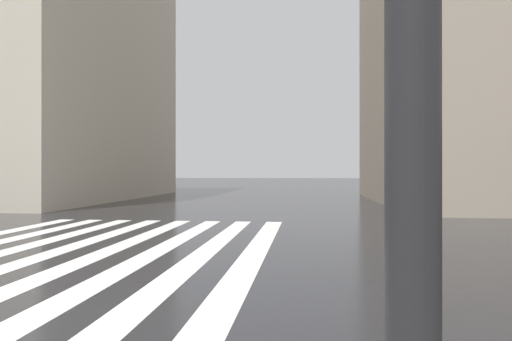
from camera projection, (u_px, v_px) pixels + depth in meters
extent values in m
cube|color=silver|center=(250.00, 260.00, 8.64)|extent=(13.00, 0.50, 0.01)
cube|color=silver|center=(197.00, 259.00, 8.75)|extent=(13.00, 0.50, 0.01)
cube|color=silver|center=(145.00, 258.00, 8.85)|extent=(13.00, 0.50, 0.01)
cube|color=silver|center=(94.00, 256.00, 8.96)|extent=(13.00, 0.50, 0.01)
cube|color=silver|center=(45.00, 255.00, 9.07)|extent=(13.00, 0.50, 0.01)
cylinder|color=#232326|center=(413.00, 129.00, 1.02)|extent=(0.12, 0.12, 3.15)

